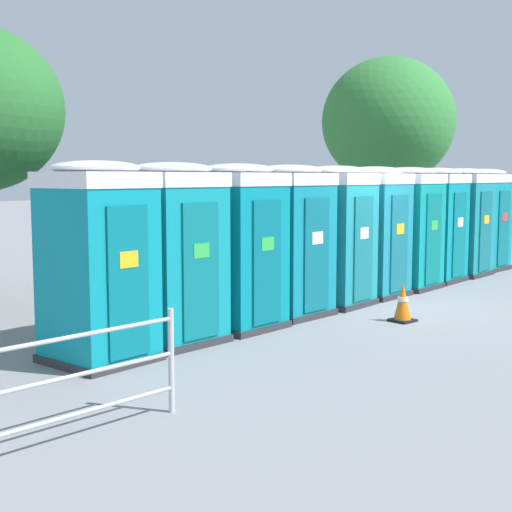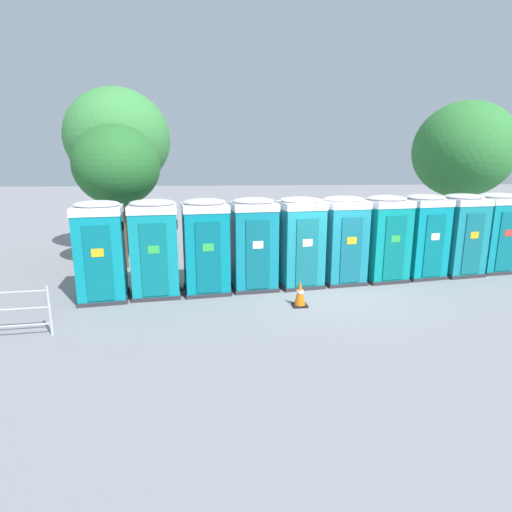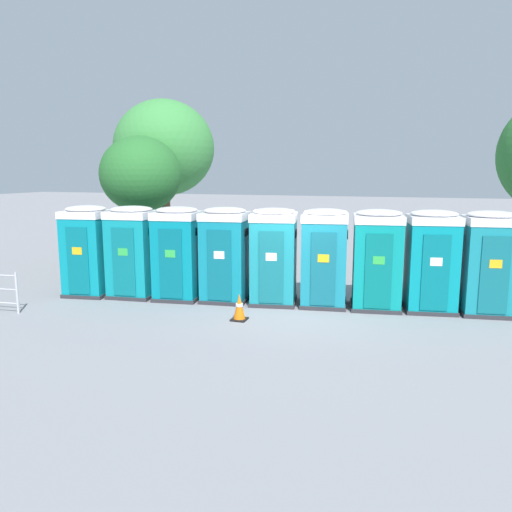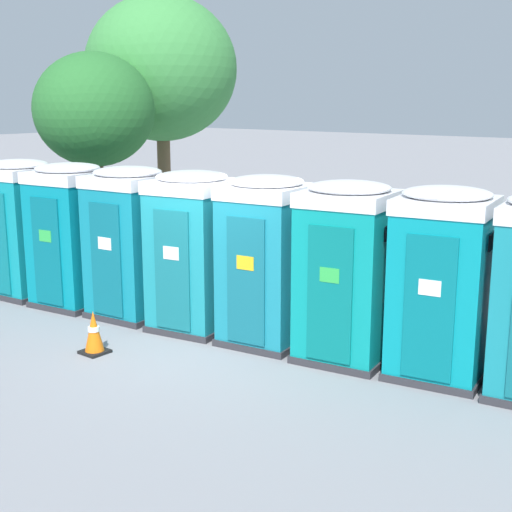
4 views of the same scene
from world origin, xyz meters
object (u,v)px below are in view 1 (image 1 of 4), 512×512
object	(u,v)px
portapotty_3	(289,240)
street_tree_2	(388,122)
portapotty_0	(98,261)
portapotty_9	(482,219)
portapotty_2	(238,246)
portapotty_7	(435,224)
traffic_cone	(403,303)
portapotty_8	(462,221)
portapotty_6	(408,227)
portapotty_4	(336,235)
portapotty_1	(173,253)
event_barrier	(85,377)
portapotty_5	(373,231)

from	to	relation	value
portapotty_3	street_tree_2	size ratio (longest dim) A/B	0.43
portapotty_0	portapotty_9	bearing A→B (deg)	8.07
portapotty_0	portapotty_3	distance (m)	3.98
portapotty_2	portapotty_7	distance (m)	6.63
traffic_cone	portapotty_2	bearing A→B (deg)	148.45
portapotty_8	portapotty_9	world-z (taller)	same
portapotty_7	portapotty_8	size ratio (longest dim) A/B	1.00
portapotty_2	portapotty_6	world-z (taller)	same
portapotty_2	portapotty_9	size ratio (longest dim) A/B	1.00
traffic_cone	portapotty_6	bearing A→B (deg)	35.28
portapotty_4	street_tree_2	bearing A→B (deg)	32.24
portapotty_1	event_barrier	world-z (taller)	portapotty_1
portapotty_9	event_barrier	xyz separation A→B (m)	(-13.27, -4.00, -0.72)
portapotty_3	portapotty_7	size ratio (longest dim) A/B	1.00
portapotty_9	event_barrier	size ratio (longest dim) A/B	1.24
portapotty_5	event_barrier	distance (m)	8.68
portapotty_4	portapotty_8	distance (m)	5.30
portapotty_6	street_tree_2	world-z (taller)	street_tree_2
portapotty_7	portapotty_8	xyz separation A→B (m)	(1.32, 0.13, -0.00)
portapotty_6	portapotty_8	distance (m)	2.65
portapotty_4	portapotty_7	bearing A→B (deg)	8.06
portapotty_7	traffic_cone	world-z (taller)	portapotty_7
portapotty_9	portapotty_8	bearing A→B (deg)	-168.88
portapotty_5	street_tree_2	xyz separation A→B (m)	(6.43, 4.69, 2.70)
portapotty_0	portapotty_1	bearing A→B (deg)	10.44
portapotty_8	event_barrier	distance (m)	12.56
portapotty_2	event_barrier	size ratio (longest dim) A/B	1.24
portapotty_4	event_barrier	world-z (taller)	portapotty_4
traffic_cone	event_barrier	world-z (taller)	event_barrier
portapotty_2	portapotty_3	world-z (taller)	same
portapotty_9	traffic_cone	bearing A→B (deg)	-158.51
portapotty_1	traffic_cone	bearing A→B (deg)	-19.45
portapotty_0	portapotty_5	xyz separation A→B (m)	(6.56, 0.92, -0.00)
portapotty_6	portapotty_0	bearing A→B (deg)	-172.36
portapotty_3	portapotty_6	xyz separation A→B (m)	(3.95, 0.47, -0.00)
street_tree_2	event_barrier	bearing A→B (deg)	-151.24
portapotty_3	traffic_cone	xyz separation A→B (m)	(0.99, -1.62, -0.97)
portapotty_7	portapotty_4	bearing A→B (deg)	-171.94
portapotty_1	portapotty_2	size ratio (longest dim) A/B	1.00
portapotty_6	portapotty_7	xyz separation A→B (m)	(1.31, 0.23, 0.00)
portapotty_7	portapotty_8	distance (m)	1.33
portapotty_5	portapotty_9	bearing A→B (deg)	8.18
portapotty_1	portapotty_9	world-z (taller)	same
portapotty_0	portapotty_6	xyz separation A→B (m)	(7.88, 1.06, -0.00)
portapotty_0	street_tree_2	distance (m)	14.40
portapotty_1	portapotty_6	size ratio (longest dim) A/B	1.00
street_tree_2	event_barrier	xyz separation A→B (m)	(-14.45, -7.93, -3.41)
portapotty_5	traffic_cone	bearing A→B (deg)	-129.98
portapotty_6	portapotty_2	bearing A→B (deg)	-172.60
portapotty_0	traffic_cone	world-z (taller)	portapotty_0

